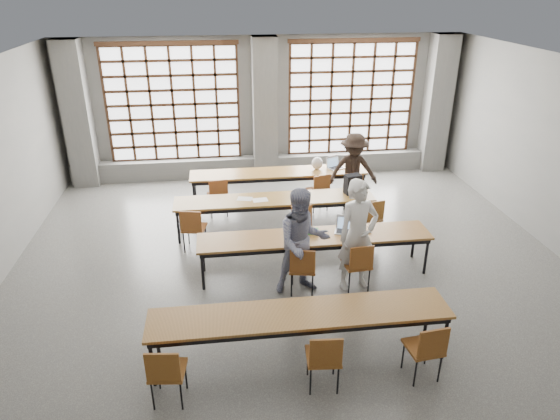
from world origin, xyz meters
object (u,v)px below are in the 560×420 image
Objects in this scene: chair_mid_right at (371,215)px; student_male at (358,236)px; chair_front_left at (302,266)px; chair_back_mid at (319,188)px; plastic_bag at (317,163)px; chair_front_right at (358,262)px; chair_back_left at (218,193)px; chair_near_left at (166,370)px; chair_mid_left at (193,226)px; desk_row_d at (300,317)px; desk_row_a at (279,174)px; chair_near_mid at (324,355)px; mouse at (369,232)px; student_back at (353,171)px; chair_mid_centre at (300,219)px; backpack at (353,184)px; student_female at (303,242)px; chair_back_right at (353,186)px; desk_row_b at (275,201)px; desk_row_c at (315,239)px; red_pouch at (167,367)px; laptop_front at (346,228)px; chair_near_right at (427,346)px; phone at (326,237)px; laptop_back at (335,165)px; green_box at (311,231)px.

chair_mid_right is 0.46× the size of student_male.
chair_back_mid is at bearing 73.86° from chair_front_left.
chair_front_right is at bearing -91.07° from plastic_bag.
chair_near_left is at bearing -97.56° from chair_back_left.
plastic_bag is at bearing 37.95° from chair_mid_left.
plastic_bag reaches higher than desk_row_d.
desk_row_a is at bearing 24.34° from chair_back_left.
chair_near_mid is 8.98× the size of mouse.
student_back reaches higher than plastic_bag.
mouse is at bearing -44.95° from chair_back_left.
backpack reaches higher than chair_mid_centre.
chair_mid_left is at bearing 133.54° from student_female.
chair_back_left is 2.97m from chair_back_right.
chair_near_mid reaches higher than desk_row_b.
chair_near_mid is (-0.33, -3.78, 0.00)m from chair_mid_centre.
chair_near_mid is (-0.19, -5.90, -0.13)m from desk_row_a.
desk_row_c is at bearing 53.19° from student_female.
student_male is (-0.00, -3.04, 0.42)m from chair_back_mid.
desk_row_c is at bearing -73.81° from desk_row_b.
chair_near_left reaches higher than desk_row_c.
desk_row_a is 3.77m from student_male.
chair_mid_right is at bearing -90.84° from student_back.
red_pouch is (-2.08, -5.82, -0.16)m from desk_row_a.
plastic_bag is at bearing 79.65° from chair_near_mid.
chair_near_mid is 3.01m from laptop_front.
desk_row_a and desk_row_d have the same top height.
chair_front_left is at bearing 174.92° from student_male.
chair_near_right is 2.87m from laptop_front.
student_female is 4.06× the size of laptop_front.
chair_mid_right is at bearing 0.04° from chair_mid_centre.
phone is (0.67, -1.77, 0.07)m from desk_row_b.
plastic_bag is (0.76, 2.17, 0.34)m from chair_mid_centre.
chair_near_mid is 0.46× the size of student_male.
chair_mid_right is 2.25m from laptop_back.
student_male is (-0.01, 0.13, 0.42)m from chair_front_right.
desk_row_c is 4.55× the size of chair_back_mid.
chair_near_mid is at bearing -2.39° from red_pouch.
desk_row_d is 1.51m from chair_front_left.
chair_front_left is (1.79, -1.67, 0.00)m from chair_mid_left.
laptop_front is (-0.81, -2.56, -0.06)m from student_back.
desk_row_c is 2.19m from desk_row_d.
chair_front_left is at bearing -154.36° from mouse.
laptop_front is 3.41× the size of phone.
chair_mid_right is 3.08× the size of plastic_bag.
student_male is (2.21, -3.04, 0.42)m from chair_back_left.
chair_mid_centre is at bearing 91.73° from green_box.
desk_row_b is 4.55× the size of chair_mid_left.
chair_near_right reaches higher than desk_row_c.
chair_front_left is at bearing 87.51° from chair_near_mid.
chair_near_left is at bearing -93.14° from chair_mid_left.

